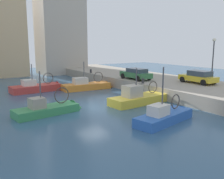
# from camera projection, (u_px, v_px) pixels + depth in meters

# --- Properties ---
(water_surface) EXTENTS (80.00, 80.00, 0.00)m
(water_surface) POSITION_uv_depth(u_px,v_px,m) (92.00, 107.00, 21.69)
(water_surface) COLOR #335675
(water_surface) RESTS_ON ground
(quay_wall) EXTENTS (9.00, 56.00, 1.20)m
(quay_wall) POSITION_uv_depth(u_px,v_px,m) (183.00, 88.00, 27.74)
(quay_wall) COLOR #9E9384
(quay_wall) RESTS_ON ground
(fishing_boat_yellow) EXTENTS (6.97, 2.46, 4.23)m
(fishing_boat_yellow) POSITION_uv_depth(u_px,v_px,m) (142.00, 101.00, 23.22)
(fishing_boat_yellow) COLOR gold
(fishing_boat_yellow) RESTS_ON ground
(fishing_boat_green) EXTENTS (5.95, 2.40, 4.22)m
(fishing_boat_green) POSITION_uv_depth(u_px,v_px,m) (51.00, 112.00, 19.68)
(fishing_boat_green) COLOR #388951
(fishing_boat_green) RESTS_ON ground
(fishing_boat_blue) EXTENTS (6.08, 2.74, 4.65)m
(fishing_boat_blue) POSITION_uv_depth(u_px,v_px,m) (167.00, 120.00, 17.66)
(fishing_boat_blue) COLOR #2D60B7
(fishing_boat_blue) RESTS_ON ground
(fishing_boat_orange) EXTENTS (6.69, 2.35, 4.19)m
(fishing_boat_orange) POSITION_uv_depth(u_px,v_px,m) (89.00, 88.00, 30.24)
(fishing_boat_orange) COLOR orange
(fishing_boat_orange) RESTS_ON ground
(fishing_boat_red) EXTENTS (6.50, 2.45, 4.11)m
(fishing_boat_red) POSITION_uv_depth(u_px,v_px,m) (39.00, 90.00, 29.03)
(fishing_boat_red) COLOR #BC3833
(fishing_boat_red) RESTS_ON ground
(parked_car_yellow) EXTENTS (1.98, 4.16, 1.39)m
(parked_car_yellow) POSITION_uv_depth(u_px,v_px,m) (198.00, 77.00, 27.01)
(parked_car_yellow) COLOR gold
(parked_car_yellow) RESTS_ON quay_wall
(parked_car_green) EXTENTS (1.96, 4.36, 1.34)m
(parked_car_green) POSITION_uv_depth(u_px,v_px,m) (136.00, 74.00, 30.02)
(parked_car_green) COLOR #387547
(parked_car_green) RESTS_ON quay_wall
(mooring_bollard_mid) EXTENTS (0.28, 0.28, 0.55)m
(mooring_bollard_mid) POSITION_uv_depth(u_px,v_px,m) (143.00, 81.00, 27.01)
(mooring_bollard_mid) COLOR #2D2D33
(mooring_bollard_mid) RESTS_ON quay_wall
(mooring_bollard_north) EXTENTS (0.28, 0.28, 0.55)m
(mooring_bollard_north) POSITION_uv_depth(u_px,v_px,m) (91.00, 71.00, 36.92)
(mooring_bollard_north) COLOR #2D2D33
(mooring_bollard_north) RESTS_ON quay_wall
(quay_streetlamp) EXTENTS (0.36, 0.36, 4.83)m
(quay_streetlamp) POSITION_uv_depth(u_px,v_px,m) (213.00, 53.00, 25.79)
(quay_streetlamp) COLOR #38383D
(quay_streetlamp) RESTS_ON quay_wall
(waterfront_building_central) EXTENTS (8.25, 6.58, 23.53)m
(waterfront_building_central) POSITION_uv_depth(u_px,v_px,m) (59.00, 8.00, 44.98)
(waterfront_building_central) COLOR #B2A899
(waterfront_building_central) RESTS_ON ground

